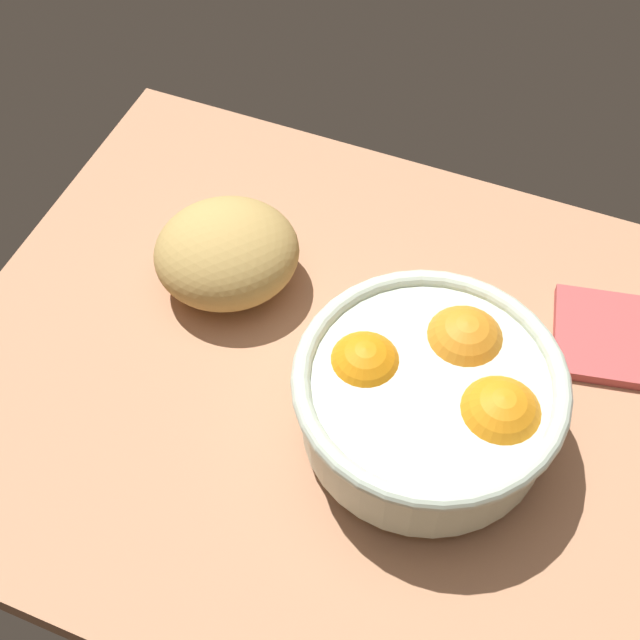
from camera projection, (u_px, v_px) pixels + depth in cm
name	position (u px, v px, depth cm)	size (l,w,h in cm)	color
ground_plane	(345.00, 387.00, 81.64)	(72.56, 57.99, 3.00)	tan
fruit_bowl	(431.00, 395.00, 72.72)	(22.38, 22.38, 10.21)	silver
bread_loaf	(227.00, 253.00, 83.78)	(13.78, 12.55, 8.39)	tan
napkin_folded	(638.00, 342.00, 82.17)	(15.42, 10.17, 1.14)	#B94C4B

